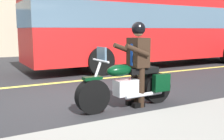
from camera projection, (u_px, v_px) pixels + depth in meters
ground_plane at (72, 99)px, 6.12m from camera, size 80.00×80.00×0.00m
lane_center_stripe at (48, 84)px, 7.85m from camera, size 60.00×0.16×0.01m
motorcycle_main at (130, 85)px, 5.44m from camera, size 2.21×0.62×1.26m
rider_main at (137, 57)px, 5.45m from camera, size 0.63×0.55×1.74m
bus_near at (153, 23)px, 11.67m from camera, size 11.05×2.70×3.30m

